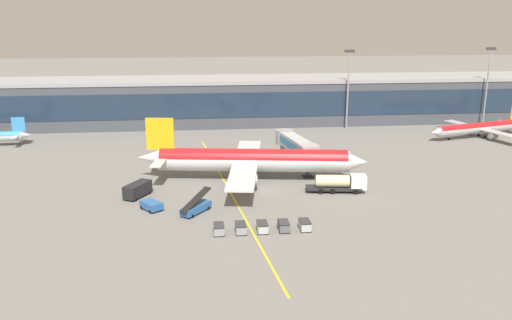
# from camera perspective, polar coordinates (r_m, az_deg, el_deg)

# --- Properties ---
(ground_plane) EXTENTS (700.00, 700.00, 0.00)m
(ground_plane) POSITION_cam_1_polar(r_m,az_deg,el_deg) (94.68, 0.53, -3.45)
(ground_plane) COLOR slate
(apron_lead_in_line) EXTENTS (9.44, 79.51, 0.01)m
(apron_lead_in_line) POSITION_cam_1_polar(r_m,az_deg,el_deg) (96.10, -3.05, -3.19)
(apron_lead_in_line) COLOR yellow
(apron_lead_in_line) RESTS_ON ground_plane
(terminal_building) EXTENTS (211.55, 20.13, 13.59)m
(terminal_building) POSITION_cam_1_polar(r_m,az_deg,el_deg) (156.21, -4.64, 6.53)
(terminal_building) COLOR #424751
(terminal_building) RESTS_ON ground_plane
(main_airliner) EXTENTS (44.85, 35.64, 12.12)m
(main_airliner) POSITION_cam_1_polar(r_m,az_deg,el_deg) (100.35, -0.45, -0.01)
(main_airliner) COLOR silver
(main_airliner) RESTS_ON ground_plane
(jet_bridge) EXTENTS (6.47, 18.08, 6.63)m
(jet_bridge) POSITION_cam_1_polar(r_m,az_deg,el_deg) (109.34, 4.30, 1.75)
(jet_bridge) COLOR #B2B7BC
(jet_bridge) RESTS_ON ground_plane
(fuel_tanker) EXTENTS (11.04, 3.98, 3.25)m
(fuel_tanker) POSITION_cam_1_polar(r_m,az_deg,el_deg) (94.91, 9.27, -2.50)
(fuel_tanker) COLOR #232326
(fuel_tanker) RESTS_ON ground_plane
(pushback_tug) EXTENTS (4.13, 4.42, 1.40)m
(pushback_tug) POSITION_cam_1_polar(r_m,az_deg,el_deg) (86.98, -11.42, -4.90)
(pushback_tug) COLOR #285B9E
(pushback_tug) RESTS_ON ground_plane
(belt_loader) EXTENTS (5.23, 6.30, 3.49)m
(belt_loader) POSITION_cam_1_polar(r_m,az_deg,el_deg) (84.50, -6.64, -5.19)
(belt_loader) COLOR #285B9E
(belt_loader) RESTS_ON ground_plane
(lavatory_truck) EXTENTS (4.84, 6.19, 2.50)m
(lavatory_truck) POSITION_cam_1_polar(r_m,az_deg,el_deg) (93.55, -12.98, -3.17)
(lavatory_truck) COLOR black
(lavatory_truck) RESTS_ON ground_plane
(baggage_cart_0) EXTENTS (1.65, 2.67, 1.48)m
(baggage_cart_0) POSITION_cam_1_polar(r_m,az_deg,el_deg) (76.31, -4.12, -7.60)
(baggage_cart_0) COLOR gray
(baggage_cart_0) RESTS_ON ground_plane
(baggage_cart_1) EXTENTS (1.65, 2.67, 1.48)m
(baggage_cart_1) POSITION_cam_1_polar(r_m,az_deg,el_deg) (76.51, -1.70, -7.50)
(baggage_cart_1) COLOR gray
(baggage_cart_1) RESTS_ON ground_plane
(baggage_cart_2) EXTENTS (1.65, 2.67, 1.48)m
(baggage_cart_2) POSITION_cam_1_polar(r_m,az_deg,el_deg) (76.84, 0.69, -7.39)
(baggage_cart_2) COLOR #B2B7BC
(baggage_cart_2) RESTS_ON ground_plane
(baggage_cart_3) EXTENTS (1.65, 2.67, 1.48)m
(baggage_cart_3) POSITION_cam_1_polar(r_m,az_deg,el_deg) (77.30, 3.07, -7.27)
(baggage_cart_3) COLOR #595B60
(baggage_cart_3) RESTS_ON ground_plane
(baggage_cart_4) EXTENTS (1.65, 2.67, 1.48)m
(baggage_cart_4) POSITION_cam_1_polar(r_m,az_deg,el_deg) (77.89, 5.40, -7.14)
(baggage_cart_4) COLOR #B2B7BC
(baggage_cart_4) RESTS_ON ground_plane
(commuter_jet_far) EXTENTS (30.91, 24.86, 7.76)m
(commuter_jet_far) POSITION_cam_1_polar(r_m,az_deg,el_deg) (149.50, 23.36, 3.29)
(commuter_jet_far) COLOR #B2B7BC
(commuter_jet_far) RESTS_ON ground_plane
(apron_light_mast_0) EXTENTS (2.80, 0.50, 22.28)m
(apron_light_mast_0) POSITION_cam_1_polar(r_m,az_deg,el_deg) (149.39, 10.14, 8.38)
(apron_light_mast_0) COLOR gray
(apron_light_mast_0) RESTS_ON ground_plane
(apron_light_mast_1) EXTENTS (2.80, 0.50, 22.68)m
(apron_light_mast_1) POSITION_cam_1_polar(r_m,az_deg,el_deg) (165.80, 24.18, 8.03)
(apron_light_mast_1) COLOR gray
(apron_light_mast_1) RESTS_ON ground_plane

